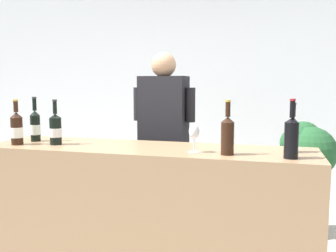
# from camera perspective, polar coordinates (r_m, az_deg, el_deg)

# --- Properties ---
(wall_back) EXTENTS (8.00, 0.10, 2.80)m
(wall_back) POSITION_cam_1_polar(r_m,az_deg,el_deg) (5.05, 6.24, 6.02)
(wall_back) COLOR silver
(wall_back) RESTS_ON ground_plane
(counter) EXTENTS (2.25, 0.58, 1.00)m
(counter) POSITION_cam_1_polar(r_m,az_deg,el_deg) (2.68, -3.10, -13.86)
(counter) COLOR #9E7A56
(counter) RESTS_ON ground_plane
(wine_bottle_0) EXTENTS (0.08, 0.08, 0.35)m
(wine_bottle_0) POSITION_cam_1_polar(r_m,az_deg,el_deg) (2.26, 18.32, -1.53)
(wine_bottle_0) COLOR black
(wine_bottle_0) RESTS_ON counter
(wine_bottle_1) EXTENTS (0.08, 0.08, 0.32)m
(wine_bottle_1) POSITION_cam_1_polar(r_m,az_deg,el_deg) (2.77, -16.79, -0.44)
(wine_bottle_1) COLOR black
(wine_bottle_1) RESTS_ON counter
(wine_bottle_2) EXTENTS (0.07, 0.07, 0.33)m
(wine_bottle_2) POSITION_cam_1_polar(r_m,az_deg,el_deg) (2.97, -19.60, 0.06)
(wine_bottle_2) COLOR black
(wine_bottle_2) RESTS_ON counter
(wine_bottle_3) EXTENTS (0.08, 0.08, 0.32)m
(wine_bottle_3) POSITION_cam_1_polar(r_m,az_deg,el_deg) (2.85, -22.09, -0.34)
(wine_bottle_3) COLOR black
(wine_bottle_3) RESTS_ON counter
(wine_bottle_4) EXTENTS (0.08, 0.08, 0.33)m
(wine_bottle_4) POSITION_cam_1_polar(r_m,az_deg,el_deg) (2.29, 9.07, -1.24)
(wine_bottle_4) COLOR black
(wine_bottle_4) RESTS_ON counter
(wine_bottle_5) EXTENTS (0.07, 0.07, 0.31)m
(wine_bottle_5) POSITION_cam_1_polar(r_m,az_deg,el_deg) (2.47, 18.44, -1.15)
(wine_bottle_5) COLOR black
(wine_bottle_5) RESTS_ON counter
(wine_glass) EXTENTS (0.08, 0.08, 0.18)m
(wine_glass) POSITION_cam_1_polar(r_m,az_deg,el_deg) (2.35, 4.01, -1.06)
(wine_glass) COLOR silver
(wine_glass) RESTS_ON counter
(person_server) EXTENTS (0.55, 0.26, 1.70)m
(person_server) POSITION_cam_1_polar(r_m,az_deg,el_deg) (3.24, -0.65, -4.24)
(person_server) COLOR black
(person_server) RESTS_ON ground_plane
(potted_shrub) EXTENTS (0.54, 0.55, 1.08)m
(potted_shrub) POSITION_cam_1_polar(r_m,az_deg,el_deg) (3.74, 20.19, -4.90)
(potted_shrub) COLOR brown
(potted_shrub) RESTS_ON ground_plane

